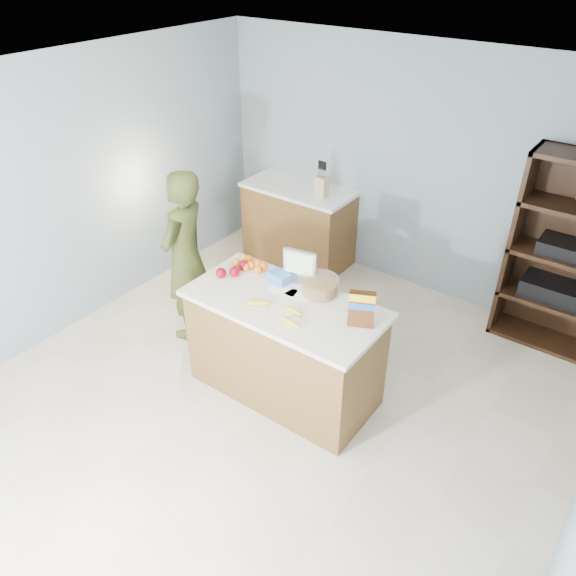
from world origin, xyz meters
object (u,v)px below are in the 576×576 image
Objects in this scene: person at (185,257)px; counter_peninsula at (284,351)px; cereal_box at (362,306)px; shelving_unit at (564,258)px; tv at (300,264)px.

counter_peninsula is at bearing 68.62° from person.
counter_peninsula is 1.30m from person.
shelving_unit is at bearing 64.62° from cereal_box.
person is at bearing -145.67° from shelving_unit.
shelving_unit reaches higher than person.
person is at bearing 177.83° from cereal_box.
tv reaches higher than cereal_box.
shelving_unit is at bearing 46.99° from tv.
counter_peninsula is 5.59× the size of cereal_box.
person is 5.76× the size of tv.
shelving_unit is 6.45× the size of cereal_box.
counter_peninsula is 0.87× the size of shelving_unit.
cereal_box is at bearing 7.85° from counter_peninsula.
tv is at bearing 162.03° from cereal_box.
cereal_box is (0.62, 0.09, 0.65)m from counter_peninsula.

